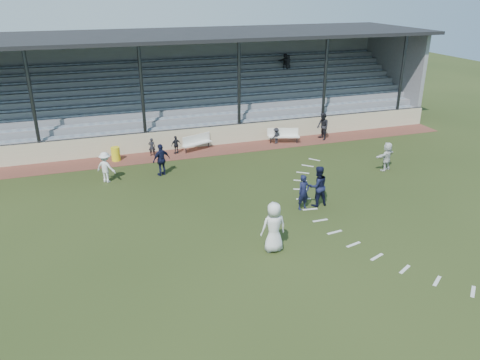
# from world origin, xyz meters

# --- Properties ---
(ground) EXTENTS (90.00, 90.00, 0.00)m
(ground) POSITION_xyz_m (0.00, 0.00, 0.00)
(ground) COLOR #263214
(ground) RESTS_ON ground
(cinder_track) EXTENTS (34.00, 2.00, 0.02)m
(cinder_track) POSITION_xyz_m (0.00, 10.50, 0.01)
(cinder_track) COLOR brown
(cinder_track) RESTS_ON ground
(retaining_wall) EXTENTS (34.00, 0.18, 1.20)m
(retaining_wall) POSITION_xyz_m (0.00, 11.55, 0.60)
(retaining_wall) COLOR beige
(retaining_wall) RESTS_ON ground
(bench_left) EXTENTS (2.01, 1.16, 0.95)m
(bench_left) POSITION_xyz_m (-0.00, 10.92, 0.58)
(bench_left) COLOR white
(bench_left) RESTS_ON cinder_track
(bench_right) EXTENTS (2.02, 1.07, 0.95)m
(bench_right) POSITION_xyz_m (5.65, 10.56, 0.58)
(bench_right) COLOR white
(bench_right) RESTS_ON cinder_track
(trash_bin) EXTENTS (0.50, 0.50, 0.81)m
(trash_bin) POSITION_xyz_m (-4.93, 10.52, 0.42)
(trash_bin) COLOR yellow
(trash_bin) RESTS_ON cinder_track
(football) EXTENTS (0.22, 0.22, 0.22)m
(football) POSITION_xyz_m (1.05, 0.41, 0.11)
(football) COLOR #E24B0D
(football) RESTS_ON ground
(player_white_lead) EXTENTS (0.98, 0.64, 2.01)m
(player_white_lead) POSITION_xyz_m (-0.04, -1.63, 1.00)
(player_white_lead) COLOR silver
(player_white_lead) RESTS_ON ground
(player_navy_lead) EXTENTS (0.68, 0.53, 1.65)m
(player_navy_lead) POSITION_xyz_m (2.62, 1.30, 0.83)
(player_navy_lead) COLOR black
(player_navy_lead) RESTS_ON ground
(player_navy_mid) EXTENTS (0.97, 0.77, 1.93)m
(player_navy_mid) POSITION_xyz_m (3.40, 1.44, 0.97)
(player_navy_mid) COLOR black
(player_navy_mid) RESTS_ON ground
(player_white_wing) EXTENTS (1.20, 1.12, 1.62)m
(player_white_wing) POSITION_xyz_m (-5.64, 7.43, 0.81)
(player_white_wing) COLOR silver
(player_white_wing) RESTS_ON ground
(player_navy_wing) EXTENTS (1.11, 0.81, 1.75)m
(player_navy_wing) POSITION_xyz_m (-2.76, 7.46, 0.88)
(player_navy_wing) COLOR black
(player_navy_wing) RESTS_ON ground
(player_white_back) EXTENTS (1.55, 1.01, 1.60)m
(player_white_back) POSITION_xyz_m (9.09, 4.29, 0.80)
(player_white_back) COLOR silver
(player_white_back) RESTS_ON ground
(official) EXTENTS (0.70, 0.89, 1.78)m
(official) POSITION_xyz_m (8.36, 10.35, 0.91)
(official) COLOR black
(official) RESTS_ON cinder_track
(sub_left_near) EXTENTS (0.44, 0.34, 1.09)m
(sub_left_near) POSITION_xyz_m (-2.79, 10.73, 0.56)
(sub_left_near) COLOR black
(sub_left_near) RESTS_ON cinder_track
(sub_left_far) EXTENTS (0.70, 0.47, 1.11)m
(sub_left_far) POSITION_xyz_m (-1.35, 10.61, 0.58)
(sub_left_far) COLOR black
(sub_left_far) RESTS_ON cinder_track
(sub_right) EXTENTS (0.77, 0.63, 1.04)m
(sub_right) POSITION_xyz_m (5.13, 10.52, 0.54)
(sub_right) COLOR black
(sub_right) RESTS_ON cinder_track
(grandstand) EXTENTS (34.60, 9.00, 6.61)m
(grandstand) POSITION_xyz_m (0.01, 16.26, 2.20)
(grandstand) COLOR gray
(grandstand) RESTS_ON ground
(penalty_arc) EXTENTS (3.89, 14.63, 0.01)m
(penalty_arc) POSITION_xyz_m (4.12, 0.00, 0.01)
(penalty_arc) COLOR silver
(penalty_arc) RESTS_ON ground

